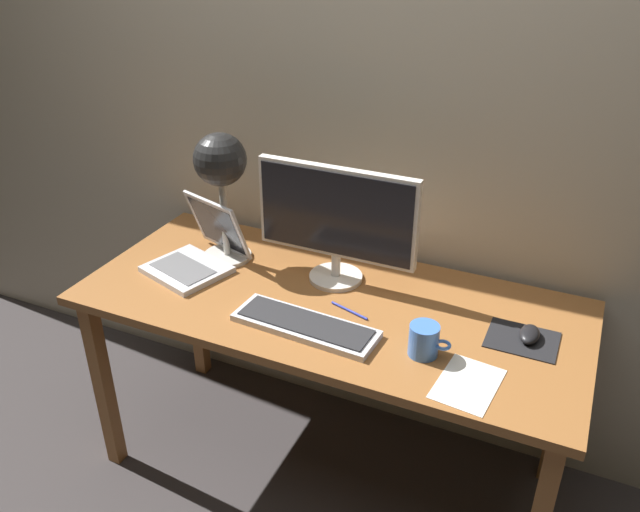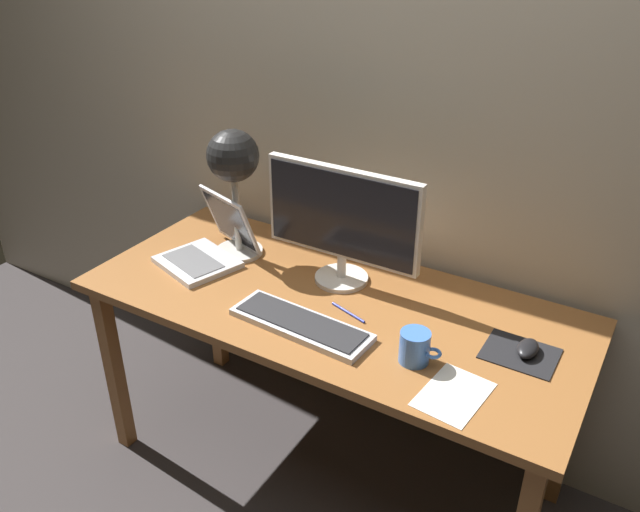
% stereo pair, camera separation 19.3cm
% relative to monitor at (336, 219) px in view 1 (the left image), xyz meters
% --- Properties ---
extents(ground_plane, '(4.80, 4.80, 0.00)m').
position_rel_monitor_xyz_m(ground_plane, '(0.03, -0.12, -0.96)').
color(ground_plane, '#383333').
rests_on(ground_plane, ground).
extents(back_wall, '(4.80, 0.06, 2.60)m').
position_rel_monitor_xyz_m(back_wall, '(0.03, 0.28, 0.34)').
color(back_wall, '#B2A893').
rests_on(back_wall, ground).
extents(desk, '(1.60, 0.70, 0.74)m').
position_rel_monitor_xyz_m(desk, '(0.03, -0.12, -0.30)').
color(desk, '#935B2D').
rests_on(desk, ground).
extents(monitor, '(0.54, 0.18, 0.40)m').
position_rel_monitor_xyz_m(monitor, '(0.00, 0.00, 0.00)').
color(monitor, silver).
rests_on(monitor, desk).
extents(keyboard_main, '(0.45, 0.17, 0.03)m').
position_rel_monitor_xyz_m(keyboard_main, '(0.03, -0.30, -0.21)').
color(keyboard_main, silver).
rests_on(keyboard_main, desk).
extents(laptop, '(0.33, 0.36, 0.23)m').
position_rel_monitor_xyz_m(laptop, '(-0.46, -0.10, -0.16)').
color(laptop, silver).
rests_on(laptop, desk).
extents(desk_lamp, '(0.18, 0.18, 0.46)m').
position_rel_monitor_xyz_m(desk_lamp, '(-0.41, -0.02, 0.11)').
color(desk_lamp, beige).
rests_on(desk_lamp, desk).
extents(mousepad, '(0.20, 0.16, 0.00)m').
position_rel_monitor_xyz_m(mousepad, '(0.63, -0.09, -0.22)').
color(mousepad, black).
rests_on(mousepad, desk).
extents(mouse, '(0.06, 0.10, 0.03)m').
position_rel_monitor_xyz_m(mouse, '(0.64, -0.08, -0.20)').
color(mouse, black).
rests_on(mouse, mousepad).
extents(coffee_mug, '(0.12, 0.08, 0.09)m').
position_rel_monitor_xyz_m(coffee_mug, '(0.38, -0.27, -0.18)').
color(coffee_mug, '#3F72CC').
rests_on(coffee_mug, desk).
extents(paper_sheet_near_mouse, '(0.17, 0.22, 0.00)m').
position_rel_monitor_xyz_m(paper_sheet_near_mouse, '(0.53, -0.35, -0.22)').
color(paper_sheet_near_mouse, white).
rests_on(paper_sheet_near_mouse, desk).
extents(pen, '(0.14, 0.05, 0.01)m').
position_rel_monitor_xyz_m(pen, '(0.12, -0.16, -0.22)').
color(pen, '#2633A5').
rests_on(pen, desk).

